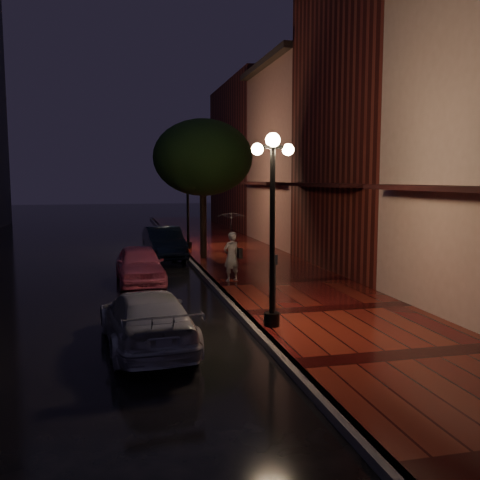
{
  "coord_description": "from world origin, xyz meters",
  "views": [
    {
      "loc": [
        -3.05,
        -16.33,
        3.46
      ],
      "look_at": [
        1.06,
        1.17,
        1.4
      ],
      "focal_mm": 40.0,
      "sensor_mm": 36.0,
      "label": 1
    }
  ],
  "objects": [
    {
      "name": "ground",
      "position": [
        0.0,
        0.0,
        0.0
      ],
      "size": [
        120.0,
        120.0,
        0.0
      ],
      "primitive_type": "plane",
      "color": "black",
      "rests_on": "ground"
    },
    {
      "name": "sidewalk",
      "position": [
        2.25,
        0.0,
        0.07
      ],
      "size": [
        4.5,
        60.0,
        0.15
      ],
      "primitive_type": "cube",
      "color": "#440C0C",
      "rests_on": "ground"
    },
    {
      "name": "curb",
      "position": [
        0.0,
        0.0,
        0.07
      ],
      "size": [
        0.25,
        60.0,
        0.15
      ],
      "primitive_type": "cube",
      "color": "#595451",
      "rests_on": "ground"
    },
    {
      "name": "storefront_mid",
      "position": [
        7.0,
        2.0,
        5.5
      ],
      "size": [
        5.0,
        8.0,
        11.0
      ],
      "primitive_type": "cube",
      "color": "#511914",
      "rests_on": "ground"
    },
    {
      "name": "storefront_far",
      "position": [
        7.0,
        10.0,
        4.5
      ],
      "size": [
        5.0,
        8.0,
        9.0
      ],
      "primitive_type": "cube",
      "color": "#8C5951",
      "rests_on": "ground"
    },
    {
      "name": "storefront_extra",
      "position": [
        7.0,
        20.0,
        5.0
      ],
      "size": [
        5.0,
        12.0,
        10.0
      ],
      "primitive_type": "cube",
      "color": "#511914",
      "rests_on": "ground"
    },
    {
      "name": "streetlamp_near",
      "position": [
        0.35,
        -5.0,
        2.6
      ],
      "size": [
        0.96,
        0.36,
        4.31
      ],
      "color": "black",
      "rests_on": "sidewalk"
    },
    {
      "name": "streetlamp_far",
      "position": [
        0.35,
        9.0,
        2.6
      ],
      "size": [
        0.96,
        0.36,
        4.31
      ],
      "color": "black",
      "rests_on": "sidewalk"
    },
    {
      "name": "street_tree",
      "position": [
        0.61,
        5.99,
        4.24
      ],
      "size": [
        4.16,
        4.16,
        5.8
      ],
      "color": "black",
      "rests_on": "sidewalk"
    },
    {
      "name": "pink_car",
      "position": [
        -2.28,
        1.54,
        0.63
      ],
      "size": [
        1.64,
        3.75,
        1.26
      ],
      "primitive_type": "imported",
      "rotation": [
        0.0,
        0.0,
        0.04
      ],
      "color": "#CF5576",
      "rests_on": "ground"
    },
    {
      "name": "navy_car",
      "position": [
        -0.99,
        6.98,
        0.69
      ],
      "size": [
        1.71,
        4.26,
        1.38
      ],
      "primitive_type": "imported",
      "rotation": [
        0.0,
        0.0,
        0.06
      ],
      "color": "black",
      "rests_on": "ground"
    },
    {
      "name": "silver_car",
      "position": [
        -2.47,
        -5.48,
        0.6
      ],
      "size": [
        2.05,
        4.25,
        1.19
      ],
      "primitive_type": "imported",
      "rotation": [
        0.0,
        0.0,
        3.23
      ],
      "color": "#A6A7AE",
      "rests_on": "ground"
    },
    {
      "name": "woman_with_umbrella",
      "position": [
        0.6,
        0.42,
        1.65
      ],
      "size": [
        0.94,
        0.96,
        2.26
      ],
      "rotation": [
        0.0,
        0.0,
        3.54
      ],
      "color": "silver",
      "rests_on": "sidewalk"
    },
    {
      "name": "parking_meter",
      "position": [
        0.76,
        -3.85,
        1.03
      ],
      "size": [
        0.14,
        0.11,
        1.45
      ],
      "rotation": [
        0.0,
        0.0,
        -0.06
      ],
      "color": "black",
      "rests_on": "sidewalk"
    }
  ]
}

